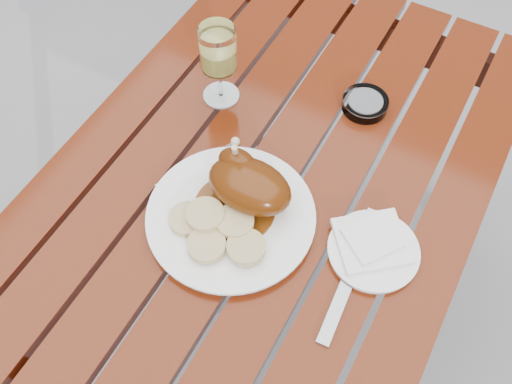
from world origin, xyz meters
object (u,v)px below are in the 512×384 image
table (270,251)px  dinner_plate (231,217)px  side_plate (373,251)px  wine_glass (219,65)px  ashtray (365,104)px

table → dinner_plate: 0.41m
dinner_plate → side_plate: size_ratio=1.90×
side_plate → dinner_plate: bearing=-165.9°
wine_glass → ashtray: 0.32m
ashtray → dinner_plate: bearing=-106.2°
wine_glass → side_plate: wine_glass is taller
wine_glass → ashtray: size_ratio=1.88×
dinner_plate → ashtray: ashtray is taller
dinner_plate → wine_glass: (-0.17, 0.26, 0.08)m
table → side_plate: side_plate is taller
side_plate → ashtray: 0.35m
table → side_plate: bearing=-19.0°
wine_glass → table: bearing=-29.9°
dinner_plate → side_plate: 0.27m
dinner_plate → side_plate: bearing=14.1°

